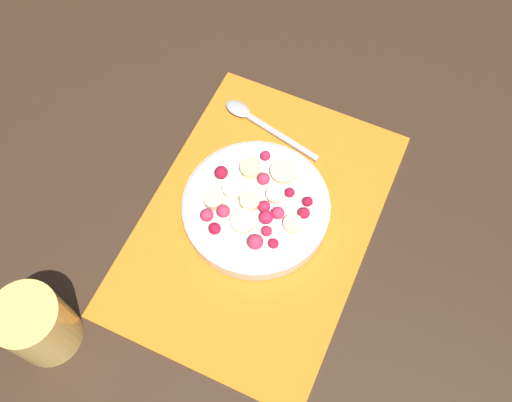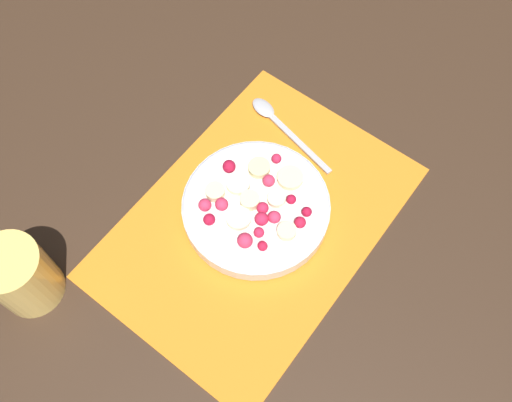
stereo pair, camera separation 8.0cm
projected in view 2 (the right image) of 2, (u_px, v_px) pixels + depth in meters
The scene contains 5 objects.
ground_plane at pixel (256, 222), 0.83m from camera, with size 3.00×3.00×0.00m, color #382619.
placemat at pixel (256, 221), 0.82m from camera, with size 0.45×0.32×0.01m.
fruit_bowl at pixel (256, 206), 0.81m from camera, with size 0.21×0.21×0.05m.
spoon at pixel (276, 120), 0.90m from camera, with size 0.06×0.18×0.01m.
drinking_glass at pixel (21, 276), 0.73m from camera, with size 0.08×0.08×0.11m.
Camera 2 is at (0.27, 0.21, 0.75)m, focal length 40.00 mm.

